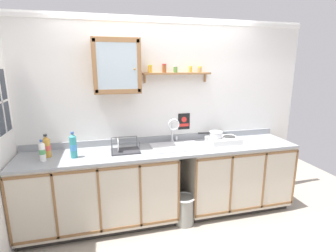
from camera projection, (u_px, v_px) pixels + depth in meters
The scene contains 17 objects.
floor at pixel (170, 230), 3.01m from camera, with size 6.35×6.35×0.00m, color #9E9384.
back_wall at pixel (158, 117), 3.30m from camera, with size 3.95×0.07×2.45m.
lower_cabinet_run at pixel (100, 192), 2.99m from camera, with size 1.78×0.60×0.88m.
lower_cabinet_run_right at pixel (235, 176), 3.41m from camera, with size 1.38×0.60×0.88m.
countertop at pixel (164, 150), 3.07m from camera, with size 3.31×0.62×0.03m, color gray.
backsplash at pixel (159, 139), 3.33m from camera, with size 3.31×0.02×0.08m, color gray.
sink at pixel (176, 148), 3.14m from camera, with size 0.60×0.44×0.43m.
hot_plate_stove at pixel (223, 140), 3.29m from camera, with size 0.40×0.28×0.07m.
saucepan at pixel (216, 134), 3.26m from camera, with size 0.32×0.17×0.08m.
bottle_detergent_teal_0 at pixel (73, 146), 2.74m from camera, with size 0.07×0.07×0.29m.
bottle_opaque_white_1 at pixel (42, 151), 2.64m from camera, with size 0.06×0.06×0.23m.
bottle_juice_amber_2 at pixel (46, 147), 2.76m from camera, with size 0.09×0.09×0.25m.
dish_rack at pixel (124, 150), 2.95m from camera, with size 0.33×0.26×0.17m.
wall_cabinet at pixel (117, 66), 2.85m from camera, with size 0.52×0.34×0.59m.
spice_shelf at pixel (176, 73), 3.13m from camera, with size 0.85×0.14×0.23m.
warning_sign at pixel (184, 121), 3.37m from camera, with size 0.16×0.01×0.21m.
trash_bin at pixel (185, 209), 3.09m from camera, with size 0.26×0.26×0.36m.
Camera 1 is at (-0.68, -2.55, 1.89)m, focal length 27.27 mm.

